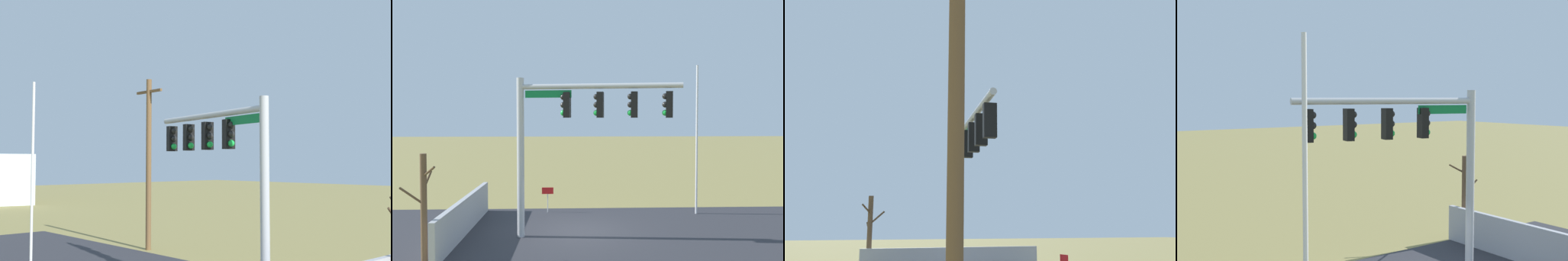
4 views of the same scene
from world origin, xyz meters
TOP-DOWN VIEW (x-y plane):
  - retaining_fence at (4.58, 0.22)m, footprint 0.20×7.73m
  - signal_mast at (0.29, 1.18)m, footprint 6.16×1.40m
  - flagpole at (-5.65, -2.66)m, footprint 0.10×0.10m
  - bare_tree at (4.95, 3.68)m, footprint 1.27×1.02m

SIDE VIEW (x-z plane):
  - retaining_fence at x=4.58m, z-range 0.00..1.43m
  - bare_tree at x=4.95m, z-range 0.06..3.57m
  - flagpole at x=-5.65m, z-range 0.00..7.12m
  - signal_mast at x=0.29m, z-range 1.36..7.52m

